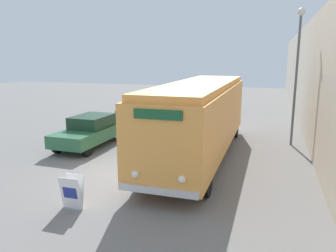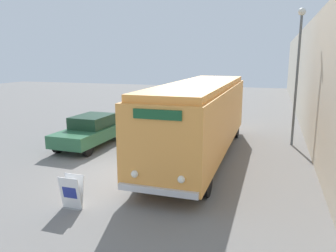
{
  "view_description": "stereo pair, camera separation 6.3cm",
  "coord_description": "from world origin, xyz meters",
  "px_view_note": "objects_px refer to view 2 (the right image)",
  "views": [
    {
      "loc": [
        5.28,
        -10.91,
        4.41
      ],
      "look_at": [
        1.7,
        0.35,
        1.94
      ],
      "focal_mm": 35.0,
      "sensor_mm": 36.0,
      "label": 1
    },
    {
      "loc": [
        5.34,
        -10.89,
        4.41
      ],
      "look_at": [
        1.7,
        0.35,
        1.94
      ],
      "focal_mm": 35.0,
      "sensor_mm": 36.0,
      "label": 2
    }
  ],
  "objects_px": {
    "parked_car_mid": "(141,110)",
    "streetlamp": "(298,59)",
    "parked_car_near": "(92,130)",
    "vintage_bus": "(200,116)",
    "sign_board": "(72,193)"
  },
  "relations": [
    {
      "from": "parked_car_mid",
      "to": "streetlamp",
      "type": "bearing_deg",
      "value": -21.25
    },
    {
      "from": "streetlamp",
      "to": "parked_car_mid",
      "type": "bearing_deg",
      "value": 157.6
    },
    {
      "from": "streetlamp",
      "to": "parked_car_near",
      "type": "height_order",
      "value": "streetlamp"
    },
    {
      "from": "vintage_bus",
      "to": "streetlamp",
      "type": "xyz_separation_m",
      "value": [
        4.08,
        3.44,
        2.44
      ]
    },
    {
      "from": "streetlamp",
      "to": "parked_car_mid",
      "type": "height_order",
      "value": "streetlamp"
    },
    {
      "from": "parked_car_near",
      "to": "sign_board",
      "type": "bearing_deg",
      "value": -62.62
    },
    {
      "from": "vintage_bus",
      "to": "parked_car_near",
      "type": "distance_m",
      "value": 5.74
    },
    {
      "from": "parked_car_near",
      "to": "parked_car_mid",
      "type": "bearing_deg",
      "value": 94.5
    },
    {
      "from": "parked_car_near",
      "to": "parked_car_mid",
      "type": "height_order",
      "value": "parked_car_near"
    },
    {
      "from": "streetlamp",
      "to": "parked_car_near",
      "type": "xyz_separation_m",
      "value": [
        -9.71,
        -3.24,
        -3.54
      ]
    },
    {
      "from": "parked_car_mid",
      "to": "sign_board",
      "type": "bearing_deg",
      "value": -74.48
    },
    {
      "from": "sign_board",
      "to": "parked_car_near",
      "type": "xyz_separation_m",
      "value": [
        -3.17,
        6.5,
        0.3
      ]
    },
    {
      "from": "streetlamp",
      "to": "parked_car_mid",
      "type": "distance_m",
      "value": 11.52
    },
    {
      "from": "parked_car_near",
      "to": "parked_car_mid",
      "type": "distance_m",
      "value": 7.41
    },
    {
      "from": "sign_board",
      "to": "parked_car_near",
      "type": "relative_size",
      "value": 0.21
    }
  ]
}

